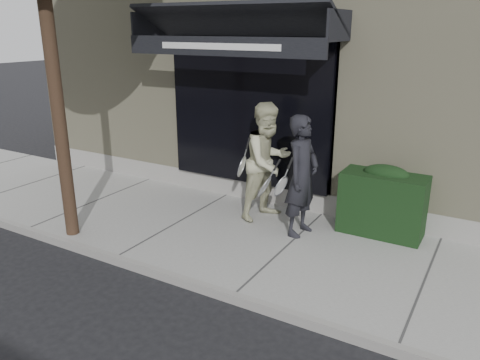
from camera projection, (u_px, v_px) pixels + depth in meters
The scene contains 7 objects.
ground at pixel (286, 253), 7.15m from camera, with size 80.00×80.00×0.00m, color black.
sidewalk at pixel (286, 250), 7.14m from camera, with size 20.00×3.00×0.12m, color gray.
curb at pixel (234, 298), 5.86m from camera, with size 20.00×0.10×0.14m, color gray.
building_facade at pixel (384, 53), 10.37m from camera, with size 14.30×8.04×5.64m.
hedge at pixel (383, 201), 7.45m from camera, with size 1.30×0.70×1.14m.
pedestrian_front at pixel (302, 176), 7.29m from camera, with size 0.80×0.94×1.93m.
pedestrian_back at pixel (268, 162), 7.92m from camera, with size 1.05×1.18×2.01m.
Camera 1 is at (2.63, -5.93, 3.31)m, focal length 35.00 mm.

